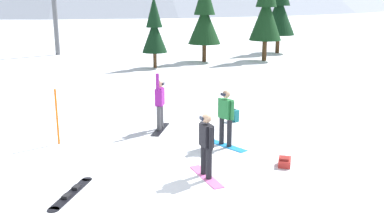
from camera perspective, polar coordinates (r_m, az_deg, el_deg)
ground_plane at (r=11.22m, az=-3.67°, el=-9.15°), size 800.00×800.00×0.00m
snowboarder_foreground at (r=11.01m, az=1.87°, el=-4.69°), size 0.73×1.55×1.67m
snowboarder_midground at (r=13.32m, az=4.38°, el=-1.14°), size 1.16×1.42×1.74m
snowboarder_background at (r=14.91m, az=-4.18°, el=0.63°), size 0.69×1.56×1.99m
loose_snowboard_far_spare at (r=10.79m, az=-15.32°, el=-10.55°), size 0.83×1.88×0.09m
backpack_teal at (r=16.13m, az=5.44°, el=-0.99°), size 0.37×0.38×0.47m
backpack_red at (r=12.21m, az=11.88°, el=-6.82°), size 0.45×0.55×0.28m
trail_marker_pole at (r=14.07m, az=-17.04°, el=-1.11°), size 0.06×0.06×1.74m
pine_tree_leaning at (r=35.74m, az=11.21°, el=12.61°), size 2.54×2.54×6.45m
pine_tree_tall at (r=30.38m, az=1.62°, el=11.71°), size 2.22×2.22×5.59m
pine_tree_young at (r=31.28m, az=9.55°, el=12.46°), size 2.22×2.22×6.46m
pine_tree_slender at (r=27.85m, az=-4.89°, el=10.13°), size 1.57×1.57×4.44m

